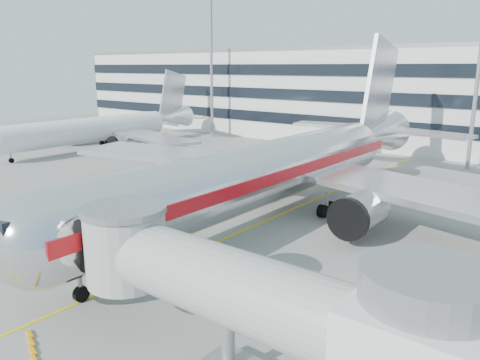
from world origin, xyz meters
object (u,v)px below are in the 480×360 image
Objects in this scene: cargo_container_left at (27,215)px; cargo_container_right at (64,200)px; main_jet at (282,167)px; cargo_container_front at (55,223)px; ramp_worker at (84,209)px; baggage_tug at (20,222)px; belt_loader at (126,211)px.

cargo_container_left is 4.54m from cargo_container_right.
main_jet reaches higher than cargo_container_front.
cargo_container_right is at bearing -145.54° from main_jet.
ramp_worker reaches higher than cargo_container_left.
baggage_tug reaches higher than cargo_container_front.
main_jet is 34.40× the size of cargo_container_front.
cargo_container_front is (3.01, 0.69, -0.17)m from cargo_container_left.
main_jet is at bearing -2.39° from ramp_worker.
ramp_worker is (1.17, 4.84, 0.12)m from baggage_tug.
main_jet is 21.19m from cargo_container_left.
main_jet is 19.67m from cargo_container_right.
cargo_container_right is (-15.99, -10.97, -3.29)m from main_jet.
cargo_container_left is at bearing -133.36° from main_jet.
belt_loader is 1.60× the size of baggage_tug.
baggage_tug is (-13.20, -16.40, -3.36)m from main_jet.
cargo_container_left is 0.91× the size of ramp_worker.
cargo_container_right is (-2.79, 5.43, 0.07)m from baggage_tug.
ramp_worker is at bearing 102.74° from cargo_container_front.
ramp_worker is at bearing -127.96° from belt_loader.
belt_loader is 3.03× the size of cargo_container_front.
cargo_container_front is at bearing 45.53° from baggage_tug.
main_jet is 25.59× the size of ramp_worker.
ramp_worker is (3.96, -0.59, 0.05)m from cargo_container_right.
cargo_container_left is 3.10m from cargo_container_front.
belt_loader is at bearing 54.99° from cargo_container_left.
main_jet reaches higher than cargo_container_right.
main_jet is 28.06× the size of cargo_container_left.
main_jet is 18.16× the size of baggage_tug.
main_jet is 18.77m from cargo_container_front.
belt_loader is at bearing 5.78° from ramp_worker.
cargo_container_front is at bearing -128.02° from main_jet.
cargo_container_front is 0.74× the size of ramp_worker.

